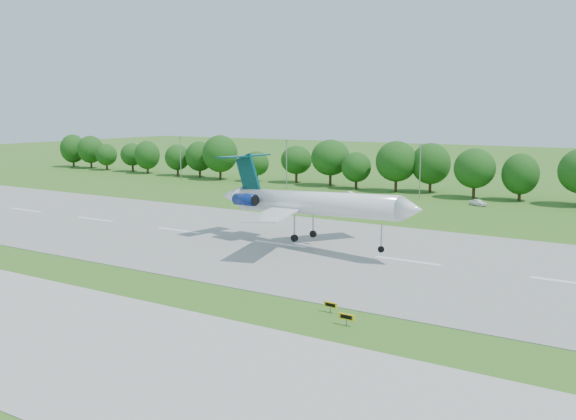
# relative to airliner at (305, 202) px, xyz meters

# --- Properties ---
(ground) EXTENTS (600.00, 600.00, 0.00)m
(ground) POSITION_rel_airliner_xyz_m (16.01, -25.30, -6.70)
(ground) COLOR #366B1C
(ground) RESTS_ON ground
(runway) EXTENTS (400.00, 45.00, 0.08)m
(runway) POSITION_rel_airliner_xyz_m (16.01, -0.30, -6.66)
(runway) COLOR gray
(runway) RESTS_ON ground
(taxiway) EXTENTS (400.00, 23.00, 0.08)m
(taxiway) POSITION_rel_airliner_xyz_m (16.01, -43.30, -6.66)
(taxiway) COLOR #ADADA8
(taxiway) RESTS_ON ground
(tree_line) EXTENTS (288.40, 8.40, 10.40)m
(tree_line) POSITION_rel_airliner_xyz_m (16.01, 66.70, -0.51)
(tree_line) COLOR #382314
(tree_line) RESTS_ON ground
(light_poles) EXTENTS (175.90, 0.25, 12.19)m
(light_poles) POSITION_rel_airliner_xyz_m (13.51, 56.70, -0.36)
(light_poles) COLOR gray
(light_poles) RESTS_ON ground
(airliner) EXTENTS (36.44, 26.22, 12.06)m
(airliner) POSITION_rel_airliner_xyz_m (0.00, 0.00, 0.00)
(airliner) COLOR white
(airliner) RESTS_ON ground
(taxi_sign_left) EXTENTS (1.51, 0.31, 1.06)m
(taxi_sign_left) POSITION_rel_airliner_xyz_m (17.66, -24.60, -5.92)
(taxi_sign_left) COLOR gray
(taxi_sign_left) RESTS_ON ground
(taxi_sign_centre) EXTENTS (1.62, 0.27, 1.13)m
(taxi_sign_centre) POSITION_rel_airliner_xyz_m (20.76, -27.21, -5.86)
(taxi_sign_centre) COLOR gray
(taxi_sign_centre) RESTS_ON ground
(service_vehicle_a) EXTENTS (3.31, 1.45, 1.06)m
(service_vehicle_a) POSITION_rel_airliner_xyz_m (-19.24, 52.84, -6.17)
(service_vehicle_a) COLOR white
(service_vehicle_a) RESTS_ON ground
(service_vehicle_b) EXTENTS (4.24, 3.26, 1.35)m
(service_vehicle_b) POSITION_rel_airliner_xyz_m (9.97, 53.71, -6.02)
(service_vehicle_b) COLOR white
(service_vehicle_b) RESTS_ON ground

